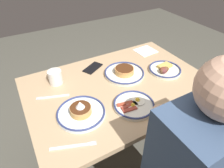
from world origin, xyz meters
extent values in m
plane|color=#4B4A40|center=(0.00, 0.00, 0.00)|extent=(6.00, 6.00, 0.00)
cube|color=tan|center=(0.00, 0.00, 0.71)|extent=(1.12, 0.77, 0.03)
cylinder|color=#9A7E5D|center=(-0.46, -0.29, 0.35)|extent=(0.08, 0.08, 0.69)
cylinder|color=#9A7E5D|center=(0.46, -0.29, 0.35)|extent=(0.08, 0.08, 0.69)
cylinder|color=#9A7E5D|center=(-0.46, 0.29, 0.35)|extent=(0.08, 0.08, 0.69)
cylinder|color=silver|center=(-0.35, 0.02, 0.73)|extent=(0.22, 0.22, 0.01)
torus|color=navy|center=(-0.35, 0.02, 0.74)|extent=(0.21, 0.21, 0.01)
cube|color=gold|center=(-0.36, 0.00, 0.75)|extent=(0.10, 0.07, 0.02)
ellipsoid|color=brown|center=(-0.33, 0.04, 0.76)|extent=(0.05, 0.04, 0.04)
ellipsoid|color=brown|center=(-0.31, 0.04, 0.76)|extent=(0.05, 0.04, 0.04)
ellipsoid|color=brown|center=(-0.31, 0.05, 0.75)|extent=(0.04, 0.03, 0.03)
ellipsoid|color=brown|center=(-0.30, 0.05, 0.75)|extent=(0.04, 0.03, 0.03)
cylinder|color=silver|center=(-0.08, -0.08, 0.73)|extent=(0.26, 0.26, 0.01)
torus|color=navy|center=(-0.08, -0.08, 0.74)|extent=(0.26, 0.26, 0.01)
cylinder|color=tan|center=(-0.08, -0.08, 0.74)|extent=(0.13, 0.13, 0.01)
cylinder|color=tan|center=(-0.08, -0.08, 0.75)|extent=(0.12, 0.12, 0.01)
cylinder|color=#D9924D|center=(-0.08, -0.08, 0.77)|extent=(0.13, 0.13, 0.01)
cylinder|color=#4C2814|center=(-0.08, -0.08, 0.77)|extent=(0.12, 0.12, 0.00)
cylinder|color=white|center=(0.30, 0.12, 0.73)|extent=(0.25, 0.25, 0.01)
torus|color=navy|center=(0.30, 0.12, 0.74)|extent=(0.25, 0.25, 0.01)
cylinder|color=tan|center=(0.30, 0.12, 0.74)|extent=(0.11, 0.11, 0.01)
cylinder|color=gold|center=(0.30, 0.12, 0.75)|extent=(0.11, 0.11, 0.01)
cylinder|color=tan|center=(0.30, 0.12, 0.77)|extent=(0.11, 0.11, 0.01)
cylinder|color=#4C2814|center=(0.30, 0.12, 0.77)|extent=(0.10, 0.10, 0.00)
cone|color=white|center=(0.30, 0.12, 0.79)|extent=(0.05, 0.05, 0.03)
cylinder|color=silver|center=(0.03, 0.20, 0.73)|extent=(0.22, 0.22, 0.01)
torus|color=navy|center=(0.03, 0.20, 0.74)|extent=(0.22, 0.22, 0.01)
cylinder|color=white|center=(0.00, 0.20, 0.74)|extent=(0.07, 0.07, 0.01)
sphere|color=yellow|center=(0.00, 0.19, 0.75)|extent=(0.03, 0.03, 0.03)
cylinder|color=white|center=(0.04, 0.21, 0.74)|extent=(0.06, 0.06, 0.01)
sphere|color=yellow|center=(0.04, 0.21, 0.75)|extent=(0.02, 0.02, 0.02)
cube|color=#9C3D27|center=(0.07, 0.18, 0.74)|extent=(0.09, 0.03, 0.01)
cube|color=#993728|center=(0.07, 0.20, 0.74)|extent=(0.07, 0.02, 0.01)
cube|color=#A93E2F|center=(0.07, 0.23, 0.74)|extent=(0.08, 0.03, 0.01)
cylinder|color=white|center=(0.33, -0.21, 0.77)|extent=(0.08, 0.08, 0.09)
torus|color=white|center=(0.35, -0.25, 0.77)|extent=(0.04, 0.06, 0.06)
cylinder|color=brown|center=(0.33, -0.21, 0.79)|extent=(0.07, 0.07, 0.01)
cube|color=black|center=(0.07, -0.25, 0.73)|extent=(0.16, 0.13, 0.01)
cube|color=white|center=(-0.41, -0.27, 0.72)|extent=(0.16, 0.15, 0.00)
cube|color=silver|center=(0.41, 0.28, 0.73)|extent=(0.19, 0.08, 0.01)
cube|color=silver|center=(0.33, 0.32, 0.73)|extent=(0.03, 0.01, 0.00)
cube|color=silver|center=(0.32, 0.31, 0.73)|extent=(0.03, 0.01, 0.00)
cube|color=silver|center=(0.32, 0.31, 0.73)|extent=(0.03, 0.01, 0.00)
cube|color=silver|center=(0.32, 0.30, 0.73)|extent=(0.03, 0.01, 0.00)
cube|color=silver|center=(0.39, -0.08, 0.73)|extent=(0.17, 0.07, 0.01)
cube|color=silver|center=(0.46, -0.12, 0.73)|extent=(0.03, 0.01, 0.00)
cube|color=silver|center=(0.46, -0.11, 0.73)|extent=(0.03, 0.01, 0.00)
cube|color=silver|center=(0.46, -0.11, 0.73)|extent=(0.03, 0.01, 0.00)
cube|color=silver|center=(0.47, -0.10, 0.73)|extent=(0.03, 0.01, 0.00)
cube|color=#384C6B|center=(0.00, 0.59, 0.72)|extent=(0.37, 0.22, 0.61)
cylinder|color=tan|center=(0.06, 0.41, 0.76)|extent=(0.08, 0.08, 0.26)
camera|label=1|loc=(0.50, 0.80, 1.46)|focal=31.01mm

